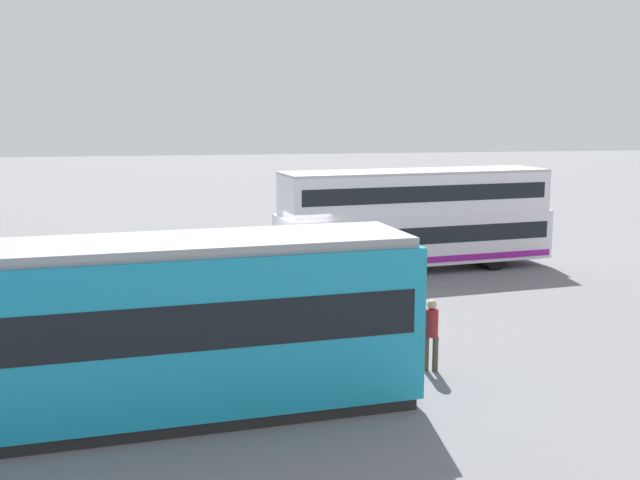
# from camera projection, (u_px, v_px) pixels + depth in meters

# --- Properties ---
(ground_plane) EXTENTS (160.00, 160.00, 0.00)m
(ground_plane) POSITION_uv_depth(u_px,v_px,m) (297.00, 284.00, 27.01)
(ground_plane) COLOR slate
(double_decker_bus) EXTENTS (10.95, 3.90, 3.85)m
(double_decker_bus) POSITION_uv_depth(u_px,v_px,m) (415.00, 219.00, 29.22)
(double_decker_bus) COLOR silver
(double_decker_bus) RESTS_ON ground
(tram_yellow) EXTENTS (12.98, 3.83, 3.61)m
(tram_yellow) POSITION_uv_depth(u_px,v_px,m) (97.00, 331.00, 14.80)
(tram_yellow) COLOR teal
(tram_yellow) RESTS_ON ground
(pedestrian_near_railing) EXTENTS (0.36, 0.36, 1.65)m
(pedestrian_near_railing) POSITION_uv_depth(u_px,v_px,m) (209.00, 311.00, 19.82)
(pedestrian_near_railing) COLOR black
(pedestrian_near_railing) RESTS_ON ground
(pedestrian_crossing) EXTENTS (0.43, 0.43, 1.74)m
(pedestrian_crossing) POSITION_uv_depth(u_px,v_px,m) (431.00, 330.00, 17.87)
(pedestrian_crossing) COLOR #4C3F2D
(pedestrian_crossing) RESTS_ON ground
(pedestrian_railing) EXTENTS (6.12, 0.29, 1.08)m
(pedestrian_railing) POSITION_uv_depth(u_px,v_px,m) (187.00, 300.00, 21.80)
(pedestrian_railing) COLOR gray
(pedestrian_railing) RESTS_ON ground
(info_sign) EXTENTS (0.92, 0.12, 2.54)m
(info_sign) POSITION_uv_depth(u_px,v_px,m) (59.00, 270.00, 21.09)
(info_sign) COLOR slate
(info_sign) RESTS_ON ground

